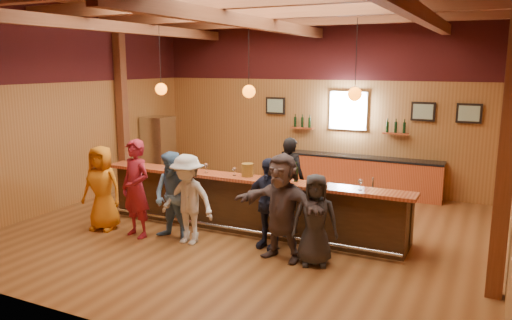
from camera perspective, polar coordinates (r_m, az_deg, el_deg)
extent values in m
plane|color=brown|center=(9.86, -0.77, -8.02)|extent=(9.00, 9.00, 0.00)
cube|color=brown|center=(13.06, 7.20, 6.67)|extent=(9.00, 0.04, 4.50)
cube|color=brown|center=(6.11, -18.00, 1.39)|extent=(9.00, 0.04, 4.50)
cube|color=brown|center=(12.09, -20.31, 5.74)|extent=(0.04, 8.00, 4.50)
cube|color=#380F10|center=(13.01, 7.32, 12.82)|extent=(9.00, 0.01, 1.70)
cube|color=#380F10|center=(12.04, -20.69, 12.38)|extent=(0.01, 8.00, 1.70)
cube|color=brown|center=(13.07, -15.09, 6.38)|extent=(0.22, 0.22, 4.50)
cube|color=brown|center=(7.39, 26.89, 2.31)|extent=(0.22, 0.22, 4.50)
cube|color=brown|center=(8.51, -4.04, 17.63)|extent=(8.80, 0.20, 0.25)
cube|color=brown|center=(10.28, 1.79, 16.49)|extent=(8.80, 0.20, 0.25)
cube|color=brown|center=(12.12, 5.83, 15.60)|extent=(8.80, 0.20, 0.25)
cube|color=brown|center=(11.04, -15.34, 14.44)|extent=(0.18, 7.80, 0.22)
cube|color=brown|center=(9.36, -0.84, 15.50)|extent=(0.18, 7.80, 0.22)
cube|color=brown|center=(8.44, 18.37, 15.46)|extent=(0.18, 7.80, 0.22)
cube|color=black|center=(9.71, -0.78, -5.09)|extent=(6.00, 0.60, 1.05)
cube|color=#97391B|center=(9.41, -1.28, -2.11)|extent=(6.30, 0.50, 0.06)
cube|color=black|center=(9.93, 0.20, -2.33)|extent=(6.00, 0.48, 0.05)
cube|color=black|center=(10.05, 0.20, -4.96)|extent=(6.00, 0.48, 0.90)
cube|color=silver|center=(9.28, 11.42, -3.80)|extent=(0.45, 0.40, 0.14)
cube|color=silver|center=(9.17, 14.44, -4.11)|extent=(0.45, 0.40, 0.14)
cylinder|color=silver|center=(9.46, -1.93, -7.90)|extent=(6.00, 0.06, 0.06)
cube|color=#97391B|center=(12.72, 11.71, -1.80)|extent=(4.00, 0.50, 0.90)
cube|color=black|center=(12.62, 11.80, 0.30)|extent=(4.00, 0.52, 0.05)
cube|color=silver|center=(12.79, 10.51, 5.58)|extent=(0.95, 0.08, 0.95)
cube|color=white|center=(12.74, 10.45, 5.56)|extent=(0.78, 0.01, 0.78)
cube|color=black|center=(13.45, 2.23, 6.23)|extent=(0.55, 0.04, 0.45)
cube|color=silver|center=(13.43, 2.19, 6.22)|extent=(0.45, 0.01, 0.35)
cube|color=black|center=(12.42, 18.55, 5.27)|extent=(0.55, 0.04, 0.45)
cube|color=silver|center=(12.39, 18.54, 5.26)|extent=(0.45, 0.01, 0.35)
cube|color=black|center=(12.33, 23.17, 4.92)|extent=(0.55, 0.04, 0.45)
cube|color=silver|center=(12.30, 23.17, 4.91)|extent=(0.45, 0.01, 0.35)
cube|color=#97391B|center=(13.15, 5.30, 3.67)|extent=(0.60, 0.18, 0.04)
cylinder|color=black|center=(13.20, 4.50, 4.37)|extent=(0.07, 0.07, 0.26)
cylinder|color=black|center=(13.13, 5.31, 4.32)|extent=(0.07, 0.07, 0.26)
cylinder|color=black|center=(13.06, 6.14, 4.27)|extent=(0.07, 0.07, 0.26)
cube|color=#97391B|center=(12.51, 15.64, 2.94)|extent=(0.60, 0.18, 0.04)
cylinder|color=black|center=(12.53, 14.78, 3.68)|extent=(0.07, 0.07, 0.26)
cylinder|color=black|center=(12.49, 15.68, 3.62)|extent=(0.07, 0.07, 0.26)
cylinder|color=black|center=(12.46, 16.58, 3.55)|extent=(0.07, 0.07, 0.26)
cylinder|color=black|center=(10.39, -10.92, 11.41)|extent=(0.01, 0.01, 1.25)
sphere|color=#E65F0B|center=(10.40, -10.79, 7.97)|extent=(0.24, 0.24, 0.24)
cylinder|color=black|center=(9.33, -0.83, 11.68)|extent=(0.01, 0.01, 1.25)
sphere|color=#E65F0B|center=(9.34, -0.82, 7.84)|extent=(0.24, 0.24, 0.24)
cylinder|color=black|center=(8.61, 11.38, 11.53)|extent=(0.01, 0.01, 1.25)
sphere|color=#E65F0B|center=(8.63, 11.22, 7.37)|extent=(0.24, 0.24, 0.24)
cube|color=silver|center=(13.92, -11.08, 1.21)|extent=(0.70, 0.70, 1.80)
imported|color=#CB6F13|center=(10.16, -17.19, -3.07)|extent=(0.89, 0.66, 1.66)
imported|color=maroon|center=(9.55, -13.56, -3.20)|extent=(0.75, 0.57, 1.85)
imported|color=#5278A4|center=(9.25, -9.42, -4.13)|extent=(0.84, 0.68, 1.65)
imported|color=silver|center=(9.03, -7.83, -4.49)|extent=(1.07, 0.63, 1.64)
imported|color=#1B1F37|center=(8.75, 1.42, -4.96)|extent=(1.00, 0.52, 1.62)
imported|color=#504040|center=(8.23, 2.97, -5.38)|extent=(1.72, 0.75, 1.79)
imported|color=#252527|center=(8.09, 6.76, -6.81)|extent=(0.85, 0.70, 1.50)
imported|color=black|center=(10.38, 3.86, -2.11)|extent=(0.64, 0.43, 1.73)
cylinder|color=olive|center=(9.43, -0.99, -1.14)|extent=(0.23, 0.23, 0.25)
cylinder|color=black|center=(9.21, 1.67, -1.33)|extent=(0.08, 0.08, 0.28)
cylinder|color=black|center=(9.17, 1.68, -0.19)|extent=(0.03, 0.03, 0.10)
cylinder|color=black|center=(9.04, 4.59, -1.64)|extent=(0.08, 0.08, 0.26)
cylinder|color=black|center=(9.01, 4.61, -0.53)|extent=(0.03, 0.03, 0.09)
cylinder|color=silver|center=(10.90, -13.92, -0.45)|extent=(0.08, 0.08, 0.01)
cylinder|color=silver|center=(10.89, -13.94, -0.13)|extent=(0.01, 0.01, 0.11)
sphere|color=silver|center=(10.87, -13.96, 0.34)|extent=(0.09, 0.09, 0.09)
cylinder|color=silver|center=(10.38, -9.96, -0.85)|extent=(0.07, 0.07, 0.01)
cylinder|color=silver|center=(10.37, -9.97, -0.56)|extent=(0.01, 0.01, 0.10)
sphere|color=silver|center=(10.35, -9.99, -0.11)|extent=(0.08, 0.08, 0.08)
cylinder|color=silver|center=(10.15, -8.74, -1.08)|extent=(0.07, 0.07, 0.01)
cylinder|color=silver|center=(10.14, -8.75, -0.76)|extent=(0.01, 0.01, 0.11)
sphere|color=silver|center=(10.12, -8.76, -0.27)|extent=(0.09, 0.09, 0.09)
cylinder|color=silver|center=(9.81, -5.72, -1.43)|extent=(0.08, 0.08, 0.01)
cylinder|color=silver|center=(9.79, -5.73, -1.10)|extent=(0.01, 0.01, 0.11)
sphere|color=silver|center=(9.78, -5.74, -0.59)|extent=(0.09, 0.09, 0.09)
cylinder|color=silver|center=(9.51, -2.50, -1.77)|extent=(0.06, 0.06, 0.01)
cylinder|color=silver|center=(9.50, -2.50, -1.49)|extent=(0.01, 0.01, 0.09)
sphere|color=silver|center=(9.49, -2.50, -1.05)|extent=(0.07, 0.07, 0.07)
cylinder|color=silver|center=(9.18, 2.50, -2.25)|extent=(0.07, 0.07, 0.01)
cylinder|color=silver|center=(9.16, 2.51, -1.93)|extent=(0.01, 0.01, 0.10)
sphere|color=silver|center=(9.15, 2.51, -1.44)|extent=(0.08, 0.08, 0.08)
cylinder|color=silver|center=(8.96, 6.55, -2.63)|extent=(0.07, 0.07, 0.01)
cylinder|color=silver|center=(8.95, 6.56, -2.31)|extent=(0.01, 0.01, 0.09)
sphere|color=silver|center=(8.93, 6.57, -1.82)|extent=(0.08, 0.08, 0.08)
cylinder|color=silver|center=(8.62, 11.81, -3.34)|extent=(0.07, 0.07, 0.01)
cylinder|color=silver|center=(8.60, 11.83, -2.97)|extent=(0.01, 0.01, 0.11)
sphere|color=silver|center=(8.58, 11.85, -2.40)|extent=(0.09, 0.09, 0.09)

